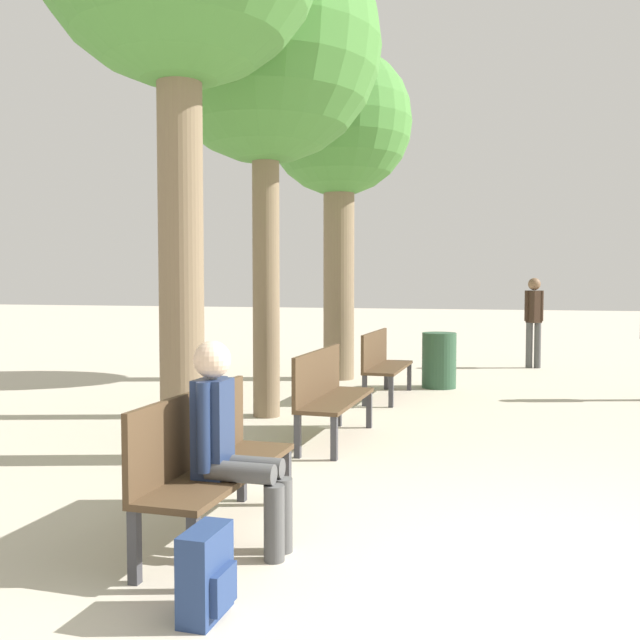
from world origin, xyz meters
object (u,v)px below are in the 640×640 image
object	(u,v)px
bench_row_2	(382,360)
tree_row_2	(339,131)
bench_row_1	(328,389)
trash_bin	(439,360)
person_seated	(230,440)
bench_row_0	(208,454)
backpack	(207,574)
pedestrian_near	(534,316)
tree_row_1	(265,49)

from	to	relation	value
bench_row_2	tree_row_2	bearing A→B (deg)	122.17
bench_row_1	trash_bin	bearing A→B (deg)	80.54
person_seated	bench_row_0	bearing A→B (deg)	142.62
bench_row_1	backpack	distance (m)	4.02
tree_row_2	backpack	bearing A→B (deg)	-79.71
bench_row_2	pedestrian_near	world-z (taller)	pedestrian_near
bench_row_2	person_seated	xyz separation A→B (m)	(0.24, -6.07, 0.15)
pedestrian_near	bench_row_0	bearing A→B (deg)	-101.90
bench_row_0	pedestrian_near	world-z (taller)	pedestrian_near
tree_row_2	pedestrian_near	bearing A→B (deg)	38.18
bench_row_1	bench_row_2	distance (m)	2.94
backpack	bench_row_2	bearing A→B (deg)	93.91
tree_row_2	trash_bin	xyz separation A→B (m)	(1.79, -0.57, -3.79)
tree_row_1	bench_row_1	bearing A→B (deg)	-45.50
bench_row_2	trash_bin	xyz separation A→B (m)	(0.69, 1.18, -0.11)
pedestrian_near	trash_bin	bearing A→B (deg)	-115.07
bench_row_1	backpack	bearing A→B (deg)	-83.22
bench_row_1	trash_bin	size ratio (longest dim) A/B	1.89
trash_bin	pedestrian_near	bearing A→B (deg)	64.93
bench_row_0	tree_row_2	world-z (taller)	tree_row_2
bench_row_2	bench_row_0	bearing A→B (deg)	-90.00
tree_row_1	trash_bin	bearing A→B (deg)	59.24
bench_row_1	tree_row_2	distance (m)	6.06
bench_row_2	person_seated	bearing A→B (deg)	-87.75
pedestrian_near	tree_row_2	bearing A→B (deg)	-141.82
bench_row_2	person_seated	size ratio (longest dim) A/B	1.26
pedestrian_near	trash_bin	xyz separation A→B (m)	(-1.46, -3.12, -0.57)
backpack	tree_row_2	bearing A→B (deg)	100.29
tree_row_2	trash_bin	size ratio (longest dim) A/B	6.45
bench_row_1	person_seated	size ratio (longest dim) A/B	1.26
bench_row_0	bench_row_1	world-z (taller)	same
bench_row_2	person_seated	distance (m)	6.08
tree_row_2	pedestrian_near	distance (m)	5.24
person_seated	trash_bin	xyz separation A→B (m)	(0.45, 7.25, -0.26)
person_seated	pedestrian_near	xyz separation A→B (m)	(1.91, 10.37, 0.31)
backpack	pedestrian_near	world-z (taller)	pedestrian_near
tree_row_1	person_seated	world-z (taller)	tree_row_1
bench_row_2	person_seated	world-z (taller)	person_seated
tree_row_2	person_seated	world-z (taller)	tree_row_2
bench_row_1	person_seated	distance (m)	3.14
trash_bin	bench_row_1	bearing A→B (deg)	-99.46
bench_row_2	tree_row_2	size ratio (longest dim) A/B	0.29
bench_row_0	backpack	world-z (taller)	bench_row_0
bench_row_1	bench_row_2	world-z (taller)	same
backpack	bench_row_1	bearing A→B (deg)	96.78
tree_row_1	tree_row_2	world-z (taller)	tree_row_1
backpack	pedestrian_near	xyz separation A→B (m)	(1.67, 11.22, 0.78)
tree_row_1	trash_bin	world-z (taller)	tree_row_1
bench_row_2	backpack	world-z (taller)	bench_row_2
bench_row_0	tree_row_1	world-z (taller)	tree_row_1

